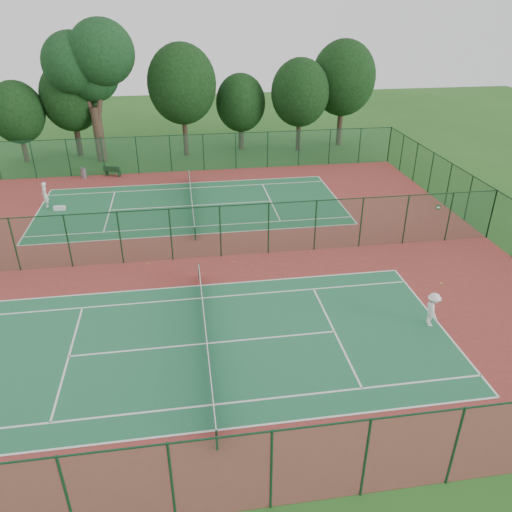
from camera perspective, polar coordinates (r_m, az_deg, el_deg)
The scene contains 20 objects.
ground at distance 32.17m, azimuth -6.72°, elevation -0.21°, with size 120.00×120.00×0.00m, color #265A1C.
red_pad at distance 32.17m, azimuth -6.72°, elevation -0.20°, with size 40.00×36.00×0.01m, color maroon.
court_near at distance 24.56m, azimuth -5.70°, elevation -9.93°, with size 23.77×10.97×0.01m, color #216B44.
court_far at distance 40.36m, azimuth -7.33°, elevation 5.73°, with size 23.77×10.97×0.01m, color #20653C.
fence_north at distance 48.32m, azimuth -7.88°, elevation 11.59°, with size 40.00×0.09×3.50m.
fence_south at distance 16.85m, azimuth -3.88°, elevation -23.87°, with size 40.00×0.09×3.50m.
fence_east at distance 37.52m, azimuth 25.33°, elevation 4.36°, with size 0.09×36.00×3.50m.
fence_divider at distance 31.40m, azimuth -6.89°, elevation 2.64°, with size 40.00×0.09×3.50m.
tennis_net_near at distance 24.24m, azimuth -5.76°, elevation -8.94°, with size 0.10×12.90×0.97m.
tennis_net_far at distance 40.16m, azimuth -7.38°, elevation 6.43°, with size 0.10×12.90×0.97m.
player_near at distance 26.70m, azimuth 19.51°, elevation -5.77°, with size 1.18×0.68×1.83m, color white.
player_far at distance 42.83m, azimuth -22.98°, elevation 6.46°, with size 0.73×0.48×1.99m, color white.
trash_bin at distance 48.90m, azimuth -19.10°, elevation 8.96°, with size 0.53×0.53×0.95m, color slate.
bench at distance 48.52m, azimuth -16.10°, elevation 9.31°, with size 1.68×1.01×1.00m.
kit_bag at distance 42.03m, azimuth -21.54°, elevation 5.11°, with size 0.88×0.33×0.33m, color silver.
stray_ball_a at distance 31.44m, azimuth -2.58°, elevation -0.64°, with size 0.07×0.07×0.07m, color #BFE034.
stray_ball_b at distance 32.83m, azimuth 6.36°, elevation 0.50°, with size 0.07×0.07×0.07m, color gold.
stray_ball_c at distance 31.89m, azimuth -12.28°, elevation -0.86°, with size 0.08×0.08×0.08m, color yellow.
big_tree at distance 52.26m, azimuth -18.47°, elevation 20.29°, with size 8.64×6.33×13.28m.
evergreen_row at distance 54.82m, azimuth -7.42°, elevation 11.63°, with size 39.00×5.00×12.00m, color black, non-canonical shape.
Camera 1 is at (-0.55, -28.49, 14.94)m, focal length 35.00 mm.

